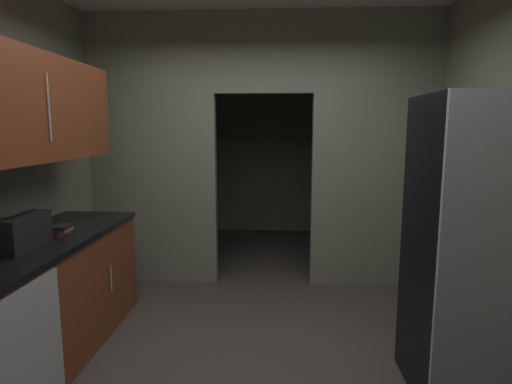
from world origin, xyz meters
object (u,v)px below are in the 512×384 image
(refrigerator, at_px, (482,250))
(boombox, at_px, (22,232))
(dishwasher, at_px, (33,357))
(book_stack, at_px, (60,229))

(refrigerator, bearing_deg, boombox, -179.88)
(dishwasher, height_order, boombox, boombox)
(dishwasher, distance_m, boombox, 0.80)
(boombox, bearing_deg, dishwasher, -56.84)
(dishwasher, xyz_separation_m, book_stack, (-0.25, 0.82, 0.51))
(dishwasher, relative_size, boombox, 1.98)
(refrigerator, xyz_separation_m, dishwasher, (-2.56, -0.46, -0.51))
(refrigerator, height_order, boombox, refrigerator)
(refrigerator, height_order, dishwasher, refrigerator)
(dishwasher, bearing_deg, refrigerator, 10.17)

